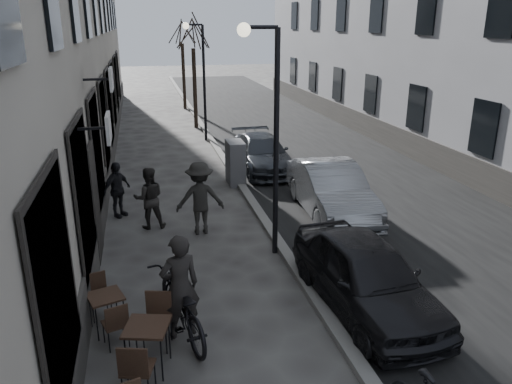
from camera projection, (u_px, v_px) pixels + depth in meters
name	position (u px, v px, depth m)	size (l,w,h in m)	color
road	(300.00, 146.00, 21.69)	(7.30, 60.00, 0.00)	black
kerb	(217.00, 149.00, 20.89)	(0.25, 60.00, 0.12)	slate
streetlamp_near	(269.00, 118.00, 10.59)	(0.90, 0.28, 5.09)	black
streetlamp_far	(200.00, 69.00, 21.65)	(0.90, 0.28, 5.09)	black
tree_near	(193.00, 32.00, 23.95)	(2.40, 2.40, 5.70)	black
tree_far	(182.00, 30.00, 29.48)	(2.40, 2.40, 5.70)	black
bistro_set_b	(148.00, 343.00, 7.58)	(0.84, 1.62, 0.92)	#311F16
bistro_set_c	(107.00, 309.00, 8.58)	(0.78, 1.41, 0.81)	#311F16
utility_cabinet	(235.00, 163.00, 16.38)	(0.53, 0.96, 1.43)	#58575A
bicycle	(181.00, 305.00, 8.40)	(0.75, 2.15, 1.13)	black
cyclist_rider	(180.00, 287.00, 8.29)	(0.67, 0.44, 1.85)	black
pedestrian_near	(149.00, 198.00, 12.81)	(0.79, 0.61, 1.62)	#282522
pedestrian_mid	(200.00, 198.00, 12.46)	(1.20, 0.69, 1.86)	black
pedestrian_far	(117.00, 190.00, 13.57)	(0.91, 0.38, 1.54)	black
car_near	(366.00, 275.00, 9.16)	(1.62, 4.03, 1.37)	black
car_mid	(331.00, 190.00, 13.72)	(1.52, 4.35, 1.43)	gray
car_far	(262.00, 153.00, 18.00)	(1.72, 4.22, 1.23)	#32363B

